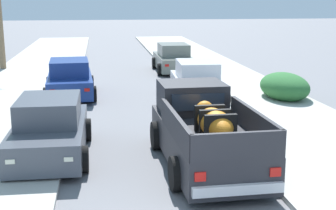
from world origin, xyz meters
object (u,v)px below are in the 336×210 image
at_px(car_right_near, 50,129).
at_px(car_left_mid, 197,82).
at_px(car_left_near, 70,79).
at_px(car_right_mid, 173,59).
at_px(hedge_bush, 284,87).
at_px(pickup_truck, 204,132).

bearing_deg(car_right_near, car_left_mid, 50.96).
xyz_separation_m(car_left_near, car_right_mid, (5.25, 6.08, 0.00)).
height_order(car_right_mid, hedge_bush, car_right_mid).
height_order(car_left_near, car_left_mid, same).
height_order(pickup_truck, car_right_mid, pickup_truck).
distance_m(car_right_near, car_right_mid, 14.80).
relative_size(pickup_truck, hedge_bush, 1.88).
xyz_separation_m(car_left_near, car_right_near, (-0.09, -7.73, 0.00)).
distance_m(pickup_truck, car_right_near, 3.98).
distance_m(car_left_near, hedge_bush, 8.73).
bearing_deg(car_right_near, car_left_near, 89.33).
bearing_deg(car_right_mid, car_left_near, -130.86).
bearing_deg(car_left_near, car_left_mid, -14.70).
xyz_separation_m(car_right_near, car_left_mid, (5.18, 6.39, 0.00)).
bearing_deg(hedge_bush, car_right_near, -146.16).
xyz_separation_m(pickup_truck, car_right_mid, (1.53, 14.95, -0.10)).
relative_size(pickup_truck, car_right_near, 1.23).
relative_size(car_right_near, car_left_mid, 0.99).
bearing_deg(car_right_near, hedge_bush, 33.84).
distance_m(pickup_truck, car_left_mid, 7.66).
bearing_deg(car_right_near, pickup_truck, -16.68).
relative_size(pickup_truck, car_left_mid, 1.22).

